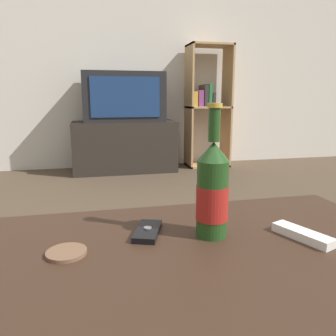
% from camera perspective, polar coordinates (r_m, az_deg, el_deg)
% --- Properties ---
extents(back_wall, '(8.00, 0.05, 2.60)m').
position_cam_1_polar(back_wall, '(3.68, -10.28, 20.64)').
color(back_wall, beige).
rests_on(back_wall, ground_plane).
extents(coffee_table, '(1.04, 0.61, 0.43)m').
position_cam_1_polar(coffee_table, '(0.74, 4.18, -19.16)').
color(coffee_table, '#332116').
rests_on(coffee_table, ground_plane).
extents(tv_stand, '(1.03, 0.43, 0.51)m').
position_cam_1_polar(tv_stand, '(3.39, -7.53, 3.75)').
color(tv_stand, '#28231E').
rests_on(tv_stand, ground_plane).
extents(television, '(0.79, 0.43, 0.48)m').
position_cam_1_polar(television, '(3.35, -7.76, 12.14)').
color(television, black).
rests_on(television, tv_stand).
extents(bookshelf, '(0.45, 0.30, 1.29)m').
position_cam_1_polar(bookshelf, '(3.62, 6.74, 10.91)').
color(bookshelf, tan).
rests_on(bookshelf, ground_plane).
extents(beer_bottle, '(0.07, 0.07, 0.30)m').
position_cam_1_polar(beer_bottle, '(0.75, 7.74, -3.97)').
color(beer_bottle, '#1E4219').
rests_on(beer_bottle, coffee_table).
extents(cell_phone, '(0.09, 0.13, 0.02)m').
position_cam_1_polar(cell_phone, '(0.79, -3.56, -10.92)').
color(cell_phone, black).
rests_on(cell_phone, coffee_table).
extents(remote_control, '(0.09, 0.15, 0.02)m').
position_cam_1_polar(remote_control, '(0.82, 22.36, -10.68)').
color(remote_control, white).
rests_on(remote_control, coffee_table).
extents(coaster, '(0.08, 0.08, 0.01)m').
position_cam_1_polar(coaster, '(0.72, -17.27, -13.91)').
color(coaster, brown).
rests_on(coaster, coffee_table).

